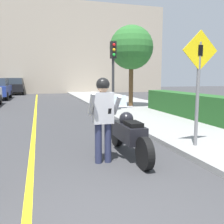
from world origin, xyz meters
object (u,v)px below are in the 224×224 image
(motorcycle, at_px, (129,133))
(parked_car_black, at_px, (15,86))
(traffic_light, at_px, (113,63))
(street_tree, at_px, (131,48))
(person_biker, at_px, (103,111))
(crossing_sign, at_px, (199,77))

(motorcycle, distance_m, parked_car_black, 22.92)
(traffic_light, bearing_deg, motorcycle, -103.56)
(street_tree, bearing_deg, motorcycle, -110.97)
(motorcycle, distance_m, street_tree, 9.01)
(person_biker, xyz_separation_m, crossing_sign, (2.33, 0.23, 0.67))
(crossing_sign, relative_size, parked_car_black, 0.64)
(crossing_sign, bearing_deg, street_tree, 80.28)
(person_biker, relative_size, crossing_sign, 0.65)
(person_biker, xyz_separation_m, parked_car_black, (-3.57, 22.82, -0.20))
(person_biker, bearing_deg, parked_car_black, 98.90)
(parked_car_black, bearing_deg, street_tree, -63.40)
(person_biker, distance_m, traffic_light, 6.90)
(motorcycle, bearing_deg, parked_car_black, 100.61)
(crossing_sign, bearing_deg, person_biker, -174.26)
(motorcycle, bearing_deg, street_tree, 69.03)
(traffic_light, distance_m, parked_car_black, 17.42)
(crossing_sign, xyz_separation_m, street_tree, (1.38, 8.04, 1.59))
(traffic_light, bearing_deg, parked_car_black, 109.19)
(crossing_sign, height_order, parked_car_black, crossing_sign)
(street_tree, bearing_deg, traffic_light, -130.54)
(person_biker, distance_m, street_tree, 9.35)
(traffic_light, height_order, street_tree, street_tree)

